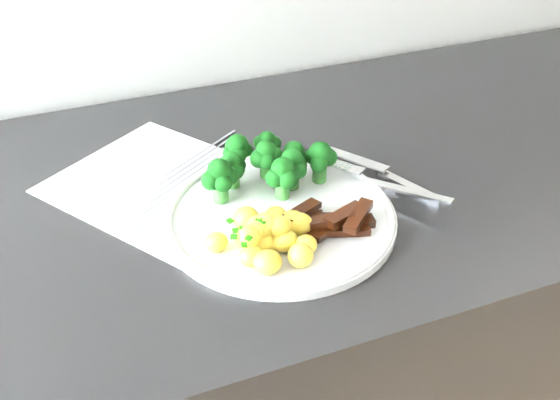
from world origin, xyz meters
TOP-DOWN VIEW (x-y plane):
  - recipe_paper at (-0.19, 1.70)m, footprint 0.35×0.37m
  - plate at (-0.10, 1.60)m, footprint 0.27×0.27m
  - broccoli at (-0.09, 1.66)m, footprint 0.17×0.10m
  - potatoes at (-0.13, 1.55)m, footprint 0.12×0.10m
  - beef_strips at (-0.05, 1.56)m, footprint 0.11×0.08m
  - fork at (0.04, 1.60)m, footprint 0.11×0.15m
  - knife at (0.06, 1.62)m, footprint 0.10×0.17m

SIDE VIEW (x-z plane):
  - recipe_paper at x=-0.19m, z-range 0.87..0.87m
  - plate at x=-0.10m, z-range 0.87..0.88m
  - knife at x=0.06m, z-range 0.86..0.89m
  - fork at x=0.04m, z-range 0.88..0.89m
  - beef_strips at x=-0.05m, z-range 0.87..0.90m
  - potatoes at x=-0.13m, z-range 0.87..0.91m
  - broccoli at x=-0.09m, z-range 0.88..0.94m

